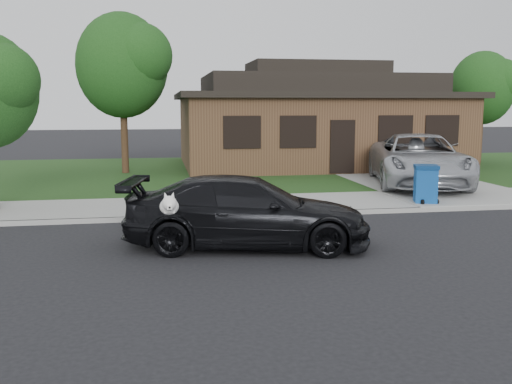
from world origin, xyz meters
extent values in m
plane|color=black|center=(0.00, 0.00, 0.00)|extent=(120.00, 120.00, 0.00)
cube|color=gray|center=(0.00, 5.00, 0.06)|extent=(60.00, 3.00, 0.12)
cube|color=gray|center=(0.00, 3.50, 0.06)|extent=(60.00, 0.12, 0.12)
cube|color=#193814|center=(0.00, 13.00, 0.07)|extent=(60.00, 13.00, 0.13)
cube|color=gray|center=(6.00, 10.00, 0.07)|extent=(4.50, 13.00, 0.14)
imported|color=black|center=(-1.44, 0.55, 0.71)|extent=(5.21, 2.89, 1.43)
ellipsoid|color=white|center=(-3.01, -0.36, 1.03)|extent=(0.34, 0.40, 0.30)
sphere|color=white|center=(-3.01, -0.59, 1.13)|extent=(0.26, 0.26, 0.26)
cube|color=white|center=(-3.01, -0.71, 1.09)|extent=(0.09, 0.12, 0.08)
sphere|color=black|center=(-3.01, -0.77, 1.09)|extent=(0.04, 0.04, 0.04)
cone|color=white|center=(-3.08, -0.54, 1.27)|extent=(0.11, 0.11, 0.14)
cone|color=white|center=(-2.94, -0.54, 1.27)|extent=(0.11, 0.11, 0.14)
imported|color=#B1B3B8|center=(5.62, 7.63, 1.01)|extent=(4.45, 6.78, 1.73)
cube|color=navy|center=(4.21, 4.19, 0.60)|extent=(0.74, 0.74, 0.96)
cube|color=navy|center=(4.21, 4.19, 1.14)|extent=(0.81, 0.81, 0.11)
cylinder|color=black|center=(3.99, 3.90, 0.20)|extent=(0.10, 0.16, 0.15)
cylinder|color=black|center=(4.42, 3.90, 0.20)|extent=(0.10, 0.16, 0.15)
cube|color=#422B1C|center=(4.00, 15.00, 1.63)|extent=(12.00, 8.00, 3.00)
cube|color=black|center=(4.00, 15.00, 3.25)|extent=(12.60, 8.60, 0.25)
cube|color=black|center=(4.00, 15.00, 3.78)|extent=(10.00, 6.50, 0.80)
cube|color=black|center=(4.00, 15.00, 4.48)|extent=(6.00, 3.50, 0.60)
cube|color=black|center=(4.00, 10.97, 1.23)|extent=(1.00, 0.06, 2.10)
cube|color=black|center=(0.00, 10.97, 1.83)|extent=(1.30, 0.05, 1.10)
cube|color=black|center=(2.20, 10.97, 1.83)|extent=(1.30, 0.05, 1.10)
cube|color=black|center=(6.20, 10.97, 1.83)|extent=(1.30, 0.05, 1.10)
cube|color=black|center=(8.20, 10.97, 1.83)|extent=(1.30, 0.05, 1.10)
cylinder|color=#332114|center=(-4.50, 13.00, 1.37)|extent=(0.28, 0.28, 2.48)
ellipsoid|color=#143811|center=(-4.50, 13.00, 4.41)|extent=(3.60, 3.60, 4.14)
sphere|color=#26591E|center=(-3.78, 12.46, 4.77)|extent=(2.52, 2.52, 2.52)
cylinder|color=#332114|center=(12.00, 14.50, 1.14)|extent=(0.28, 0.28, 2.03)
ellipsoid|color=#143811|center=(12.00, 14.50, 3.65)|extent=(3.00, 3.00, 3.45)
sphere|color=#26591E|center=(12.60, 14.05, 3.95)|extent=(2.10, 2.10, 2.10)
sphere|color=#26591E|center=(-6.98, 4.81, 3.48)|extent=(1.82, 1.82, 1.82)
camera|label=1|loc=(-3.19, -10.61, 2.84)|focal=40.00mm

